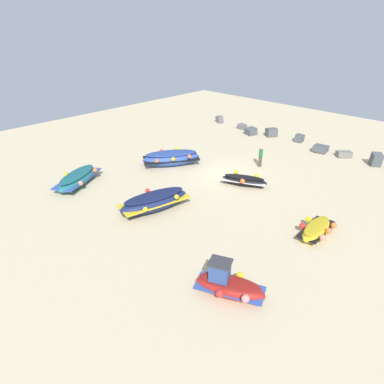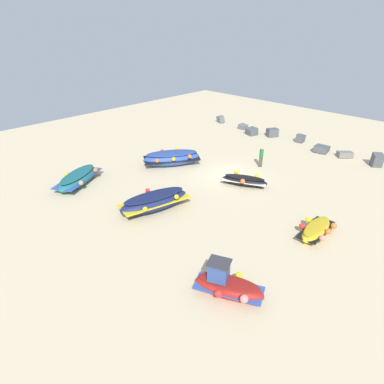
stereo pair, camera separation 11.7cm
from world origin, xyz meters
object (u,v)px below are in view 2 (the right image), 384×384
(fishing_boat_4, at_px, (227,285))
(fishing_boat_5, at_px, (78,178))
(fishing_boat_0, at_px, (316,229))
(fishing_boat_2, at_px, (244,180))
(person_walking, at_px, (261,156))
(fishing_boat_1, at_px, (172,158))
(fishing_boat_3, at_px, (154,201))

(fishing_boat_4, xyz_separation_m, fishing_boat_5, (-14.97, 1.11, -0.07))
(fishing_boat_0, height_order, fishing_boat_4, fishing_boat_4)
(fishing_boat_2, height_order, person_walking, person_walking)
(person_walking, bearing_deg, fishing_boat_5, 100.81)
(fishing_boat_1, bearing_deg, fishing_boat_2, 132.99)
(fishing_boat_3, bearing_deg, fishing_boat_0, 130.15)
(person_walking, bearing_deg, fishing_boat_4, 161.79)
(fishing_boat_5, relative_size, person_walking, 2.65)
(fishing_boat_0, bearing_deg, fishing_boat_4, -8.51)
(fishing_boat_1, height_order, fishing_boat_2, fishing_boat_1)
(fishing_boat_2, relative_size, fishing_boat_5, 0.77)
(fishing_boat_0, distance_m, fishing_boat_4, 7.22)
(fishing_boat_4, height_order, fishing_boat_5, fishing_boat_4)
(fishing_boat_3, distance_m, fishing_boat_4, 8.49)
(fishing_boat_3, bearing_deg, fishing_boat_5, -64.87)
(fishing_boat_3, bearing_deg, person_walking, -172.07)
(fishing_boat_1, bearing_deg, person_walking, 164.73)
(fishing_boat_1, xyz_separation_m, fishing_boat_5, (-2.29, -7.29, -0.15))
(fishing_boat_0, relative_size, fishing_boat_3, 0.62)
(fishing_boat_0, relative_size, fishing_boat_2, 0.87)
(fishing_boat_0, relative_size, fishing_boat_1, 0.63)
(fishing_boat_2, xyz_separation_m, fishing_boat_5, (-8.88, -8.44, 0.11))
(fishing_boat_1, relative_size, fishing_boat_2, 1.38)
(fishing_boat_3, relative_size, person_walking, 2.86)
(fishing_boat_4, bearing_deg, person_walking, -84.90)
(fishing_boat_5, bearing_deg, fishing_boat_1, 134.12)
(fishing_boat_3, xyz_separation_m, fishing_boat_4, (8.07, -2.64, -0.03))
(fishing_boat_2, bearing_deg, fishing_boat_5, -161.23)
(fishing_boat_1, height_order, person_walking, person_walking)
(fishing_boat_5, bearing_deg, fishing_boat_2, 105.10)
(person_walking, bearing_deg, fishing_boat_0, -174.52)
(fishing_boat_1, distance_m, fishing_boat_4, 15.21)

